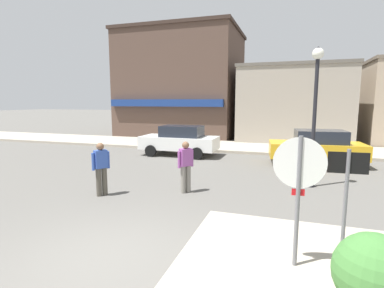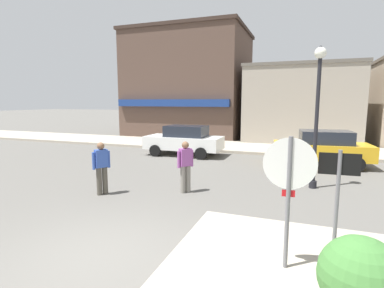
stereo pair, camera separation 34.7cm
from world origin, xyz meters
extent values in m
plane|color=#5B5954|center=(0.00, 0.00, 0.00)|extent=(160.00, 160.00, 0.00)
cube|color=#A89E8C|center=(0.00, 13.61, 0.07)|extent=(80.00, 4.00, 0.15)
cylinder|color=slate|center=(3.17, 0.59, 1.15)|extent=(0.07, 0.07, 2.30)
cylinder|color=red|center=(3.17, 0.61, 1.87)|extent=(0.76, 0.06, 0.76)
cylinder|color=white|center=(3.17, 0.60, 1.87)|extent=(0.82, 0.06, 0.82)
cube|color=red|center=(3.17, 0.61, 1.39)|extent=(0.20, 0.02, 0.11)
cylinder|color=slate|center=(3.88, 0.77, 1.05)|extent=(0.06, 0.06, 2.10)
cube|color=black|center=(3.88, 0.78, 1.88)|extent=(0.60, 0.05, 0.34)
cube|color=white|center=(3.88, 0.79, 1.88)|extent=(0.54, 0.04, 0.29)
cube|color=black|center=(3.88, 0.79, 1.88)|extent=(0.34, 0.03, 0.08)
sphere|color=#427A38|center=(4.07, -0.35, 0.73)|extent=(1.00, 1.00, 1.00)
cylinder|color=black|center=(3.74, 6.13, 2.10)|extent=(0.12, 0.12, 4.20)
cylinder|color=black|center=(3.74, 6.13, 0.12)|extent=(0.24, 0.24, 0.24)
sphere|color=white|center=(3.74, 6.13, 4.31)|extent=(0.36, 0.36, 0.36)
cone|color=black|center=(3.74, 6.13, 4.45)|extent=(0.32, 0.32, 0.18)
cube|color=white|center=(-2.48, 10.26, 0.67)|extent=(4.00, 1.71, 0.66)
cube|color=#1E232D|center=(-2.33, 10.26, 1.28)|extent=(2.08, 1.40, 0.56)
cylinder|color=black|center=(-3.72, 9.41, 0.30)|extent=(0.60, 0.18, 0.60)
cylinder|color=black|center=(-3.72, 11.11, 0.30)|extent=(0.60, 0.18, 0.60)
cylinder|color=black|center=(-1.24, 9.41, 0.30)|extent=(0.60, 0.18, 0.60)
cylinder|color=black|center=(-1.24, 11.11, 0.30)|extent=(0.60, 0.18, 0.60)
cube|color=gold|center=(4.16, 9.89, 0.67)|extent=(4.16, 2.12, 0.66)
cube|color=#1E232D|center=(4.31, 9.91, 1.28)|extent=(2.22, 1.61, 0.56)
cylinder|color=black|center=(3.02, 8.91, 0.30)|extent=(0.62, 0.24, 0.60)
cylinder|color=black|center=(2.84, 10.60, 0.30)|extent=(0.62, 0.24, 0.60)
cylinder|color=black|center=(5.49, 9.18, 0.30)|extent=(0.62, 0.24, 0.60)
cylinder|color=black|center=(5.30, 10.87, 0.30)|extent=(0.62, 0.24, 0.60)
cylinder|color=#4C473D|center=(-2.27, 3.24, 0.42)|extent=(0.16, 0.16, 0.85)
cylinder|color=#4C473D|center=(-2.37, 3.09, 0.42)|extent=(0.16, 0.16, 0.85)
cube|color=#3351A8|center=(-2.32, 3.16, 1.12)|extent=(0.38, 0.42, 0.54)
sphere|color=brown|center=(-2.32, 3.16, 1.50)|extent=(0.22, 0.22, 0.22)
cylinder|color=#3351A8|center=(-2.20, 3.36, 1.07)|extent=(0.12, 0.12, 0.52)
cylinder|color=#3351A8|center=(-2.45, 2.97, 1.07)|extent=(0.12, 0.12, 0.52)
cylinder|color=gray|center=(-0.07, 4.16, 0.42)|extent=(0.16, 0.16, 0.85)
cylinder|color=gray|center=(0.05, 4.30, 0.42)|extent=(0.16, 0.16, 0.85)
cube|color=#994C99|center=(-0.01, 4.23, 1.12)|extent=(0.40, 0.42, 0.54)
sphere|color=brown|center=(-0.01, 4.23, 1.50)|extent=(0.22, 0.22, 0.22)
cylinder|color=#994C99|center=(-0.16, 4.05, 1.07)|extent=(0.13, 0.13, 0.52)
cylinder|color=#994C99|center=(0.14, 4.41, 1.07)|extent=(0.13, 0.13, 0.52)
cube|color=brown|center=(-5.52, 19.25, 4.05)|extent=(8.98, 7.28, 8.10)
cube|color=navy|center=(-5.52, 15.46, 2.70)|extent=(8.53, 0.40, 0.50)
cube|color=#352721|center=(-5.52, 19.25, 8.22)|extent=(9.24, 7.50, 0.24)
cube|color=#9E9384|center=(3.16, 18.38, 2.50)|extent=(7.15, 6.55, 5.00)
cube|color=#5E584F|center=(3.16, 18.38, 5.10)|extent=(7.29, 6.68, 0.20)
camera|label=1|loc=(2.99, -4.32, 2.84)|focal=28.00mm
camera|label=2|loc=(3.31, -4.20, 2.84)|focal=28.00mm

